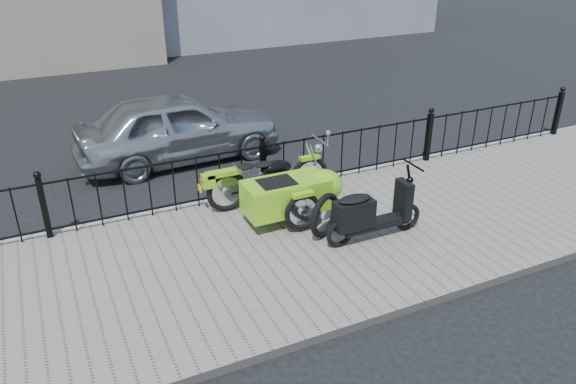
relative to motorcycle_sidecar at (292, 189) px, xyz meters
name	(u,v)px	position (x,y,z in m)	size (l,w,h in m)	color
ground	(296,233)	(-0.09, -0.34, -0.59)	(120.00, 120.00, 0.00)	black
sidewalk	(311,245)	(-0.09, -0.84, -0.53)	(30.00, 3.80, 0.12)	slate
curb	(261,193)	(-0.09, 1.10, -0.53)	(30.00, 0.10, 0.12)	gray
iron_fence	(263,169)	(-0.09, 0.96, -0.01)	(14.11, 0.11, 1.08)	black
motorcycle_sidecar	(292,189)	(0.00, 0.00, 0.00)	(2.28, 1.48, 0.98)	black
scooter	(369,214)	(0.70, -1.15, -0.05)	(1.63, 0.47, 1.10)	black
spare_tire	(325,215)	(0.16, -0.79, -0.12)	(0.70, 0.70, 0.10)	black
sedan_car	(178,127)	(-0.92, 3.36, 0.10)	(1.63, 4.05, 1.38)	#AAACB1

